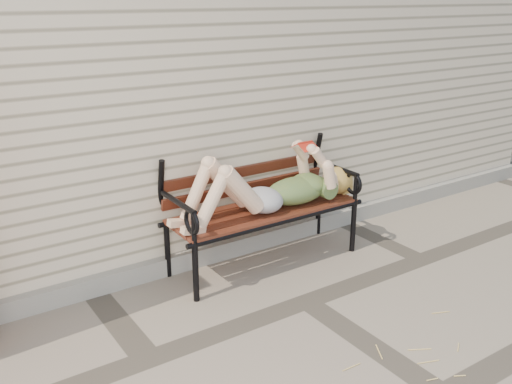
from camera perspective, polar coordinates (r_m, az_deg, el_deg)
ground at (r=4.28m, az=5.06°, el=-10.86°), size 80.00×80.00×0.00m
house_wall at (r=6.34m, az=-12.17°, el=13.07°), size 8.00×4.00×3.00m
foundation_strip at (r=4.94m, az=-1.98°, el=-5.44°), size 8.00×0.10×0.15m
garden_bench at (r=4.66m, az=0.14°, el=0.44°), size 1.75×0.70×1.13m
reading_woman at (r=4.55m, az=1.26°, el=0.46°), size 1.65×0.38×0.52m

